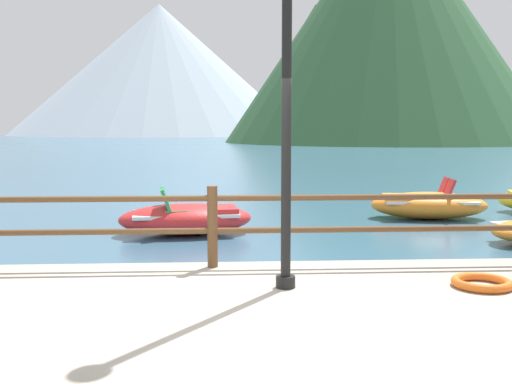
{
  "coord_description": "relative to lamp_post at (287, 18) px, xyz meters",
  "views": [
    {
      "loc": [
        0.11,
        -5.37,
        2.03
      ],
      "look_at": [
        0.7,
        5.0,
        0.9
      ],
      "focal_mm": 42.31,
      "sensor_mm": 36.0,
      "label": 1
    }
  ],
  "objects": [
    {
      "name": "pedal_boat_1",
      "position": [
        -1.32,
        5.35,
        -2.77
      ],
      "size": [
        2.63,
        1.53,
        0.9
      ],
      "color": "red",
      "rests_on": "ground"
    },
    {
      "name": "cliff_headland",
      "position": [
        19.18,
        72.33,
        11.39
      ],
      "size": [
        41.3,
        41.3,
        30.82
      ],
      "color": "#2D5633",
      "rests_on": "ground"
    },
    {
      "name": "ground_plane",
      "position": [
        -0.75,
        39.4,
        -3.08
      ],
      "size": [
        200.0,
        200.0,
        0.0
      ],
      "primitive_type": "plane",
      "color": "#38607A"
    },
    {
      "name": "distant_peak",
      "position": [
        -15.05,
        138.89,
        12.09
      ],
      "size": [
        68.74,
        68.74,
        30.33
      ],
      "primitive_type": "cone",
      "color": "#9EADBC",
      "rests_on": "ground"
    },
    {
      "name": "pedal_boat_0",
      "position": [
        3.92,
        7.01,
        -2.77
      ],
      "size": [
        2.67,
        1.53,
        0.9
      ],
      "color": "orange",
      "rests_on": "ground"
    },
    {
      "name": "lamp_post",
      "position": [
        0.0,
        0.0,
        0.0
      ],
      "size": [
        0.28,
        0.28,
        4.48
      ],
      "color": "black",
      "rests_on": "promenade_dock"
    },
    {
      "name": "dock_railing",
      "position": [
        -0.75,
        0.95,
        -2.1
      ],
      "size": [
        23.92,
        0.12,
        0.95
      ],
      "color": "brown",
      "rests_on": "promenade_dock"
    },
    {
      "name": "life_ring",
      "position": [
        2.01,
        -0.09,
        -2.63
      ],
      "size": [
        0.61,
        0.61,
        0.09
      ],
      "primitive_type": "torus",
      "color": "orange",
      "rests_on": "promenade_dock"
    }
  ]
}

